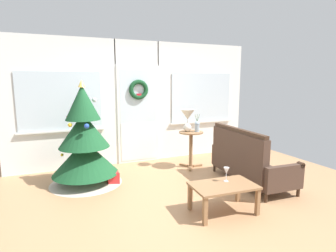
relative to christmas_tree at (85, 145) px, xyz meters
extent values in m
plane|color=#AD7F56|center=(1.22, -1.15, -0.67)|extent=(6.76, 6.76, 0.00)
cube|color=white|center=(-0.31, 0.94, 0.60)|extent=(2.15, 0.08, 2.55)
cube|color=white|center=(2.74, 0.94, 0.60)|extent=(2.15, 0.08, 2.55)
cube|color=white|center=(1.22, 0.94, 1.63)|extent=(0.94, 0.08, 0.50)
cube|color=silver|center=(1.22, 0.90, 0.35)|extent=(0.90, 0.05, 2.05)
cube|color=white|center=(1.22, 0.88, -0.22)|extent=(0.78, 0.02, 0.80)
cube|color=silver|center=(1.22, 0.88, 0.73)|extent=(0.78, 0.01, 1.10)
cube|color=silver|center=(-0.31, 0.88, 0.68)|extent=(1.50, 0.01, 1.10)
cube|color=silver|center=(2.74, 0.88, 0.68)|extent=(1.50, 0.01, 1.10)
cube|color=silver|center=(-0.31, 0.87, 0.11)|extent=(1.59, 0.06, 0.03)
cube|color=silver|center=(2.74, 0.87, 0.11)|extent=(1.59, 0.06, 0.03)
torus|color=#164424|center=(1.22, 0.84, 0.88)|extent=(0.41, 0.09, 0.41)
cube|color=red|center=(1.22, 0.83, 0.75)|extent=(0.10, 0.02, 0.10)
cylinder|color=#4C331E|center=(0.00, 0.00, -0.55)|extent=(0.10, 0.10, 0.24)
cone|color=beige|center=(0.00, 0.00, -0.62)|extent=(1.20, 1.20, 0.10)
cone|color=#194C28|center=(0.00, 0.00, -0.21)|extent=(1.10, 1.10, 0.58)
cone|color=#194C28|center=(0.00, 0.00, 0.25)|extent=(0.83, 0.83, 0.58)
cone|color=#194C28|center=(0.00, 0.00, 0.71)|extent=(0.57, 0.57, 0.58)
cone|color=#E0BC4C|center=(0.00, 0.00, 1.02)|extent=(0.12, 0.12, 0.12)
sphere|color=red|center=(-0.12, 0.19, 0.66)|extent=(0.06, 0.06, 0.06)
sphere|color=gold|center=(-0.35, 0.32, -0.22)|extent=(0.05, 0.05, 0.05)
sphere|color=silver|center=(0.20, 0.03, 0.74)|extent=(0.08, 0.08, 0.08)
sphere|color=#264CB2|center=(0.01, -0.31, 0.36)|extent=(0.08, 0.08, 0.08)
sphere|color=red|center=(-0.23, 0.07, 0.47)|extent=(0.06, 0.06, 0.06)
sphere|color=gold|center=(-0.22, -0.18, 0.38)|extent=(0.07, 0.07, 0.07)
cylinder|color=#3D281C|center=(2.89, -1.82, -0.60)|extent=(0.05, 0.05, 0.14)
cylinder|color=#3D281C|center=(2.96, -0.35, -0.60)|extent=(0.05, 0.05, 0.14)
cylinder|color=#3D281C|center=(2.29, -1.79, -0.60)|extent=(0.05, 0.05, 0.14)
cylinder|color=#3D281C|center=(2.36, -0.33, -0.60)|extent=(0.05, 0.05, 0.14)
cube|color=#473328|center=(2.62, -1.07, -0.46)|extent=(0.79, 1.44, 0.14)
cube|color=#473328|center=(2.32, -1.06, -0.08)|extent=(0.19, 1.41, 0.62)
cube|color=#3D281C|center=(2.32, -1.06, 0.26)|extent=(0.15, 1.38, 0.06)
cube|color=#473328|center=(2.59, -1.82, -0.34)|extent=(0.67, 0.12, 0.38)
cylinder|color=#3D281C|center=(2.88, -1.84, -0.17)|extent=(0.09, 0.09, 0.09)
cube|color=#473328|center=(2.66, -0.32, -0.34)|extent=(0.67, 0.12, 0.38)
cylinder|color=#3D281C|center=(2.95, -0.34, -0.17)|extent=(0.09, 0.09, 0.09)
cylinder|color=#8E6642|center=(2.04, 0.07, 0.05)|extent=(0.48, 0.48, 0.02)
cylinder|color=#8E6642|center=(2.04, 0.07, -0.32)|extent=(0.07, 0.07, 0.71)
cube|color=#8E6642|center=(2.20, 0.07, -0.65)|extent=(0.20, 0.05, 0.04)
cube|color=#8E6642|center=(1.96, 0.21, -0.65)|extent=(0.14, 0.20, 0.04)
cube|color=#8E6642|center=(1.96, -0.07, -0.65)|extent=(0.14, 0.20, 0.04)
sphere|color=silver|center=(1.98, 0.11, 0.15)|extent=(0.16, 0.16, 0.16)
cylinder|color=silver|center=(1.98, 0.11, 0.27)|extent=(0.02, 0.02, 0.06)
cone|color=silver|center=(1.98, 0.11, 0.40)|extent=(0.28, 0.28, 0.20)
cylinder|color=#99ADBC|center=(2.14, 0.01, 0.14)|extent=(0.09, 0.09, 0.16)
sphere|color=#99ADBC|center=(2.14, 0.01, 0.22)|extent=(0.10, 0.10, 0.10)
cylinder|color=#4C7042|center=(2.12, 0.01, 0.32)|extent=(0.07, 0.01, 0.17)
cylinder|color=#4C7042|center=(2.14, 0.01, 0.32)|extent=(0.01, 0.01, 0.18)
cylinder|color=#4C7042|center=(2.17, 0.01, 0.32)|extent=(0.07, 0.01, 0.17)
cube|color=#8E6642|center=(1.55, -1.81, -0.30)|extent=(0.87, 0.57, 0.03)
cube|color=#8E6642|center=(1.16, -2.00, -0.49)|extent=(0.05, 0.05, 0.36)
cube|color=#8E6642|center=(1.91, -2.05, -0.49)|extent=(0.05, 0.05, 0.36)
cube|color=#8E6642|center=(1.18, -1.56, -0.49)|extent=(0.05, 0.05, 0.36)
cube|color=#8E6642|center=(1.94, -1.61, -0.49)|extent=(0.05, 0.05, 0.36)
cylinder|color=silver|center=(1.65, -1.72, -0.28)|extent=(0.06, 0.06, 0.01)
cylinder|color=silver|center=(1.65, -1.72, -0.23)|extent=(0.01, 0.01, 0.10)
cone|color=silver|center=(1.65, -1.72, -0.14)|extent=(0.08, 0.08, 0.09)
cube|color=red|center=(0.42, -0.19, -0.57)|extent=(0.20, 0.18, 0.20)
camera|label=1|loc=(-0.46, -4.68, 1.06)|focal=29.41mm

